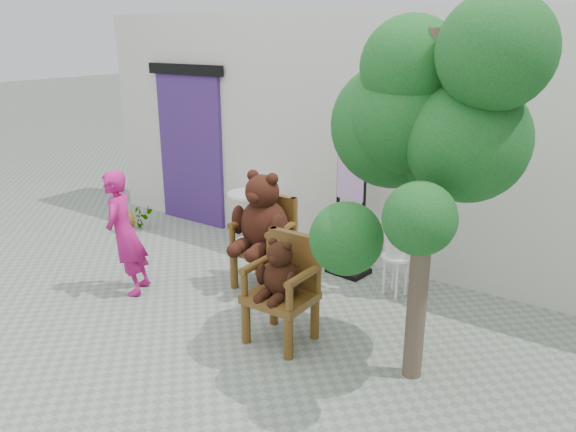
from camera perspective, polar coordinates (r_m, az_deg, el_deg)
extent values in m
plane|color=gray|center=(5.12, -5.31, -14.32)|extent=(60.00, 60.00, 0.00)
cube|color=silver|center=(7.08, 10.89, 7.70)|extent=(9.00, 1.00, 3.00)
cube|color=#3D2165|center=(8.42, -9.83, 6.64)|extent=(1.20, 0.08, 2.20)
cube|color=black|center=(8.25, -10.47, 14.43)|extent=(1.40, 0.06, 0.15)
cylinder|color=#4B2F10|center=(6.34, -5.50, -5.55)|extent=(0.09, 0.09, 0.41)
cylinder|color=#4B2F10|center=(6.65, -3.03, -4.31)|extent=(0.09, 0.09, 0.41)
cylinder|color=#4B2F10|center=(6.05, -1.94, -6.65)|extent=(0.09, 0.09, 0.41)
cylinder|color=#4B2F10|center=(6.38, 0.46, -5.29)|extent=(0.09, 0.09, 0.41)
cube|color=#4B2F10|center=(6.26, -2.54, -3.37)|extent=(0.59, 0.54, 0.08)
cube|color=#4B2F10|center=(6.32, -1.31, -0.13)|extent=(0.56, 0.08, 0.54)
cylinder|color=#4B2F10|center=(6.47, -3.13, 0.28)|extent=(0.08, 0.08, 0.54)
cylinder|color=#4B2F10|center=(6.19, -5.68, -2.07)|extent=(0.07, 0.07, 0.25)
cylinder|color=#4B2F10|center=(6.31, -4.42, -0.46)|extent=(0.08, 0.51, 0.08)
cylinder|color=#4B2F10|center=(6.18, 0.60, -0.56)|extent=(0.08, 0.08, 0.54)
cylinder|color=#4B2F10|center=(5.89, -1.90, -3.07)|extent=(0.07, 0.07, 0.25)
cylinder|color=#4B2F10|center=(6.01, -0.65, -1.36)|extent=(0.08, 0.51, 0.08)
ellipsoid|color=black|center=(6.18, -2.43, -0.90)|extent=(0.56, 0.48, 0.59)
sphere|color=black|center=(6.04, -2.64, 2.50)|extent=(0.37, 0.37, 0.37)
ellipsoid|color=black|center=(5.94, -3.51, 1.92)|extent=(0.17, 0.13, 0.13)
sphere|color=black|center=(6.09, -3.58, 4.14)|extent=(0.13, 0.13, 0.13)
sphere|color=black|center=(5.93, -1.60, 3.80)|extent=(0.13, 0.13, 0.13)
ellipsoid|color=black|center=(6.23, -5.05, -0.37)|extent=(0.13, 0.19, 0.34)
ellipsoid|color=black|center=(6.13, -4.74, -3.00)|extent=(0.16, 0.33, 0.16)
sphere|color=black|center=(6.05, -5.52, -3.53)|extent=(0.16, 0.16, 0.16)
ellipsoid|color=black|center=(5.92, -1.10, -1.31)|extent=(0.13, 0.19, 0.34)
ellipsoid|color=black|center=(5.99, -2.95, -3.49)|extent=(0.16, 0.33, 0.16)
sphere|color=black|center=(5.90, -3.72, -4.04)|extent=(0.16, 0.16, 0.16)
cylinder|color=#4B2F10|center=(5.27, -4.29, -10.75)|extent=(0.09, 0.09, 0.40)
cylinder|color=#4B2F10|center=(5.57, -1.46, -9.03)|extent=(0.09, 0.09, 0.40)
cylinder|color=#4B2F10|center=(5.02, 0.04, -12.30)|extent=(0.09, 0.09, 0.40)
cylinder|color=#4B2F10|center=(5.33, 2.74, -10.37)|extent=(0.09, 0.09, 0.40)
cube|color=#4B2F10|center=(5.18, -0.76, -8.27)|extent=(0.57, 0.53, 0.08)
cube|color=#4B2F10|center=(5.22, 0.67, -4.41)|extent=(0.54, 0.08, 0.53)
cylinder|color=#4B2F10|center=(5.36, -1.52, -3.83)|extent=(0.08, 0.08, 0.53)
cylinder|color=#4B2F10|center=(5.10, -4.47, -6.82)|extent=(0.07, 0.07, 0.24)
cylinder|color=#4B2F10|center=(5.20, -3.00, -4.82)|extent=(0.08, 0.50, 0.08)
cylinder|color=#4B2F10|center=(5.10, 2.98, -5.02)|extent=(0.08, 0.08, 0.53)
cylinder|color=#4B2F10|center=(4.82, 0.14, -8.27)|extent=(0.07, 0.07, 0.24)
cylinder|color=#4B2F10|center=(4.93, 1.57, -6.12)|extent=(0.08, 0.50, 0.08)
ellipsoid|color=black|center=(5.11, -0.71, -6.36)|extent=(0.35, 0.30, 0.37)
sphere|color=black|center=(5.00, -0.84, -3.92)|extent=(0.23, 0.23, 0.23)
ellipsoid|color=black|center=(4.94, -1.47, -4.43)|extent=(0.10, 0.08, 0.08)
sphere|color=black|center=(5.01, -1.56, -2.65)|extent=(0.08, 0.08, 0.08)
sphere|color=black|center=(4.92, -0.04, -3.04)|extent=(0.08, 0.08, 0.08)
ellipsoid|color=black|center=(5.13, -2.71, -5.93)|extent=(0.08, 0.12, 0.21)
ellipsoid|color=black|center=(5.09, -2.44, -7.97)|extent=(0.10, 0.20, 0.10)
sphere|color=black|center=(5.03, -3.01, -8.42)|extent=(0.10, 0.10, 0.10)
ellipsoid|color=black|center=(4.95, 0.34, -6.84)|extent=(0.08, 0.12, 0.21)
ellipsoid|color=black|center=(5.00, -1.06, -8.41)|extent=(0.10, 0.20, 0.10)
sphere|color=black|center=(4.95, -1.62, -8.87)|extent=(0.10, 0.10, 0.10)
imported|color=#AF156B|center=(6.30, -16.28, -1.71)|extent=(0.53, 0.60, 1.37)
cylinder|color=white|center=(7.52, -3.89, 2.25)|extent=(0.60, 0.60, 0.03)
cylinder|color=white|center=(7.62, -3.84, -0.21)|extent=(0.06, 0.06, 0.68)
cylinder|color=white|center=(7.73, -3.79, -2.57)|extent=(0.44, 0.44, 0.03)
cube|color=black|center=(6.64, 5.09, 0.60)|extent=(0.03, 0.03, 1.50)
cube|color=black|center=(6.44, 7.66, -0.04)|extent=(0.03, 0.03, 1.50)
cube|color=black|center=(6.35, 6.59, 6.74)|extent=(0.40, 0.07, 0.03)
cube|color=black|center=(6.79, 6.15, -5.50)|extent=(0.49, 0.40, 0.06)
cube|color=#C795D9|center=(6.41, 6.44, 3.92)|extent=(0.36, 0.08, 0.52)
cylinder|color=black|center=(6.36, 6.58, 6.47)|extent=(0.01, 0.01, 0.08)
cylinder|color=white|center=(6.17, 10.95, -4.12)|extent=(0.32, 0.32, 0.03)
cylinder|color=white|center=(6.30, 11.86, -5.89)|extent=(0.03, 0.03, 0.44)
cylinder|color=white|center=(6.36, 10.46, -5.56)|extent=(0.03, 0.03, 0.44)
cylinder|color=white|center=(6.22, 9.79, -6.09)|extent=(0.03, 0.03, 0.44)
cylinder|color=white|center=(6.15, 11.22, -6.43)|extent=(0.03, 0.03, 0.44)
cylinder|color=black|center=(6.01, 11.20, 1.49)|extent=(0.11, 0.09, 0.80)
cylinder|color=olive|center=(5.97, 11.30, 4.55)|extent=(0.04, 0.04, 0.08)
cylinder|color=black|center=(5.93, 11.57, 1.22)|extent=(0.08, 0.11, 0.80)
cylinder|color=olive|center=(5.81, 11.98, 4.14)|extent=(0.04, 0.04, 0.08)
cylinder|color=black|center=(5.99, 11.75, 1.38)|extent=(0.09, 0.09, 0.80)
cylinder|color=olive|center=(5.92, 12.25, 4.36)|extent=(0.04, 0.04, 0.08)
cylinder|color=black|center=(6.00, 10.96, 1.47)|extent=(0.06, 0.14, 0.80)
cylinder|color=olive|center=(5.95, 10.82, 4.52)|extent=(0.04, 0.05, 0.08)
cylinder|color=black|center=(5.95, 11.76, 1.28)|extent=(0.03, 0.10, 0.80)
cylinder|color=olive|center=(5.86, 12.23, 4.23)|extent=(0.04, 0.04, 0.07)
cylinder|color=black|center=(6.02, 11.22, 1.49)|extent=(0.11, 0.08, 0.80)
cylinder|color=olive|center=(5.97, 11.34, 4.54)|extent=(0.04, 0.04, 0.08)
cylinder|color=#443529|center=(4.43, 13.62, -0.22)|extent=(0.16, 0.16, 2.78)
sphere|color=#103B18|center=(4.04, 20.37, 15.39)|extent=(0.78, 0.78, 0.78)
sphere|color=#103B18|center=(4.50, 17.78, 12.10)|extent=(0.80, 0.80, 0.80)
sphere|color=#103B18|center=(4.31, 17.75, 7.30)|extent=(0.91, 0.91, 0.91)
sphere|color=#103B18|center=(4.69, 16.37, 8.17)|extent=(1.05, 1.05, 1.05)
sphere|color=#103B18|center=(4.43, 12.42, 14.57)|extent=(0.77, 0.77, 0.77)
sphere|color=#103B18|center=(4.82, 10.70, 9.05)|extent=(1.06, 1.06, 1.06)
sphere|color=#103B18|center=(4.53, 12.21, 9.87)|extent=(0.91, 0.91, 0.91)
sphere|color=#103B18|center=(4.19, 5.93, -2.28)|extent=(0.56, 0.56, 0.56)
sphere|color=#103B18|center=(3.77, 13.23, -0.24)|extent=(0.50, 0.50, 0.50)
imported|color=#103B18|center=(8.41, -15.30, 0.01)|extent=(0.49, 0.47, 0.43)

